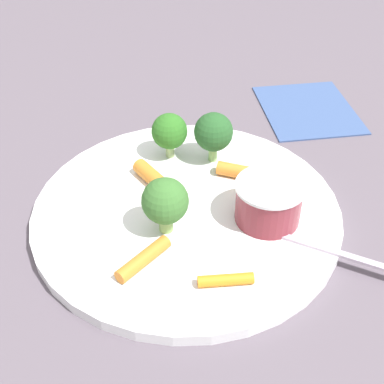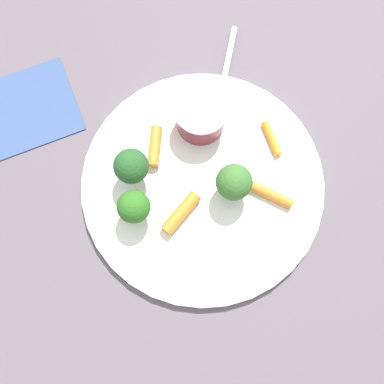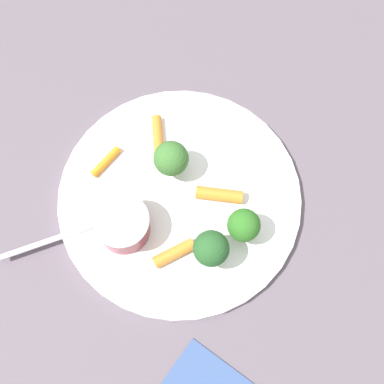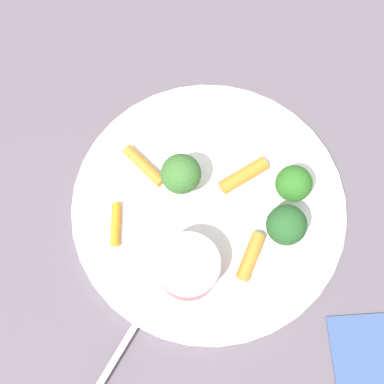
# 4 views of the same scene
# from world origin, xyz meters

# --- Properties ---
(ground_plane) EXTENTS (2.40, 2.40, 0.00)m
(ground_plane) POSITION_xyz_m (0.00, 0.00, 0.00)
(ground_plane) COLOR #5C525D
(plate) EXTENTS (0.31, 0.31, 0.01)m
(plate) POSITION_xyz_m (0.00, 0.00, 0.01)
(plate) COLOR white
(plate) RESTS_ON ground_plane
(sauce_cup) EXTENTS (0.07, 0.07, 0.04)m
(sauce_cup) POSITION_xyz_m (0.01, 0.08, 0.03)
(sauce_cup) COLOR maroon
(sauce_cup) RESTS_ON plate
(broccoli_floret_0) EXTENTS (0.04, 0.04, 0.06)m
(broccoli_floret_0) POSITION_xyz_m (0.03, -0.02, 0.05)
(broccoli_floret_0) COLOR #8FB864
(broccoli_floret_0) RESTS_ON plate
(broccoli_floret_1) EXTENTS (0.04, 0.04, 0.06)m
(broccoli_floret_1) POSITION_xyz_m (-0.08, 0.02, 0.05)
(broccoli_floret_1) COLOR #8EBF6D
(broccoli_floret_1) RESTS_ON plate
(broccoli_floret_2) EXTENTS (0.04, 0.04, 0.05)m
(broccoli_floret_2) POSITION_xyz_m (-0.09, -0.02, 0.04)
(broccoli_floret_2) COLOR #92B073
(broccoli_floret_2) RESTS_ON plate
(carrot_stick_0) EXTENTS (0.05, 0.05, 0.01)m
(carrot_stick_0) POSITION_xyz_m (0.08, -0.03, 0.02)
(carrot_stick_0) COLOR orange
(carrot_stick_0) RESTS_ON plate
(carrot_stick_1) EXTENTS (0.05, 0.05, 0.02)m
(carrot_stick_1) POSITION_xyz_m (-0.03, -0.04, 0.02)
(carrot_stick_1) COLOR orange
(carrot_stick_1) RESTS_ON plate
(carrot_stick_2) EXTENTS (0.03, 0.05, 0.01)m
(carrot_stick_2) POSITION_xyz_m (-0.05, 0.05, 0.02)
(carrot_stick_2) COLOR orange
(carrot_stick_2) RESTS_ON plate
(carrot_stick_3) EXTENTS (0.02, 0.05, 0.01)m
(carrot_stick_3) POSITION_xyz_m (0.10, 0.04, 0.02)
(carrot_stick_3) COLOR orange
(carrot_stick_3) RESTS_ON plate
(fork) EXTENTS (0.07, 0.16, 0.00)m
(fork) POSITION_xyz_m (0.05, 0.13, 0.01)
(fork) COLOR #C2B2C6
(fork) RESTS_ON plate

